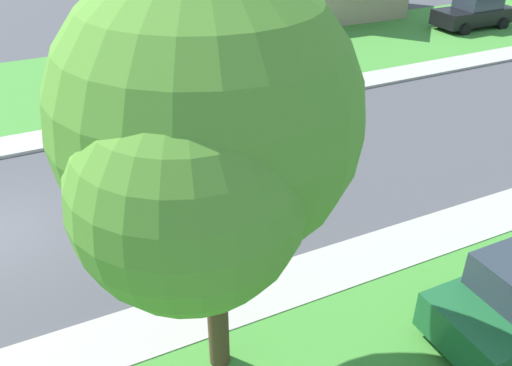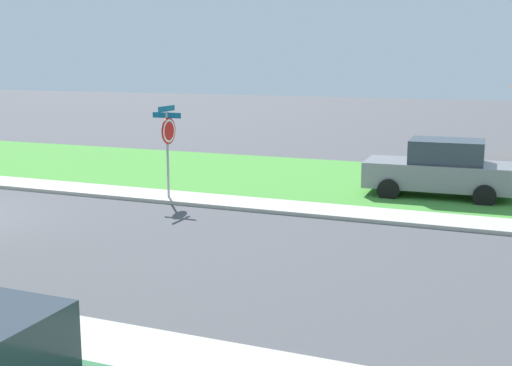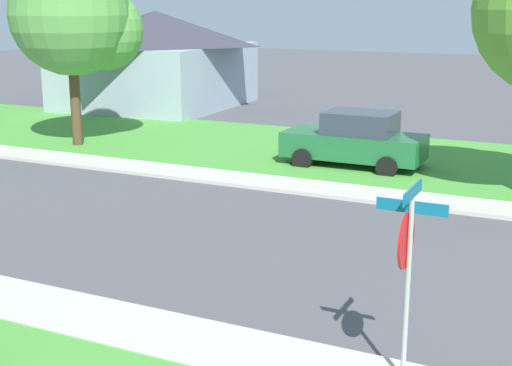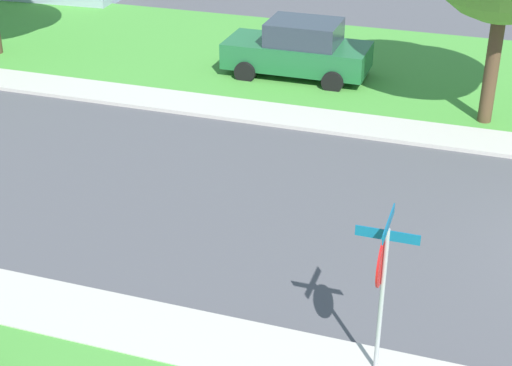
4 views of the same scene
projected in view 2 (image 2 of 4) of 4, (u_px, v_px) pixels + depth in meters
name	position (u px, v px, depth m)	size (l,w,h in m)	color
sidewalk_west	(434.00, 220.00, 16.56)	(1.40, 56.00, 0.10)	#B7B2A8
lawn_west	(453.00, 188.00, 20.84)	(8.00, 56.00, 0.08)	#479338
stop_sign_far_corner	(168.00, 136.00, 18.83)	(0.92, 0.92, 2.77)	#9E9EA3
car_grey_behind_trees	(441.00, 169.00, 19.34)	(2.16, 4.36, 1.76)	gray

